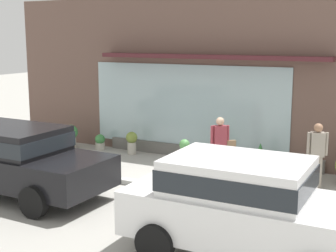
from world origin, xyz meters
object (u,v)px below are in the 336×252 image
Objects in this scene: fire_hydrant at (184,157)px; potted_plant_low_front at (71,135)px; potted_plant_window_right at (260,159)px; pedestrian_with_handbag at (221,143)px; potted_plant_trailing_edge at (295,169)px; parked_car_black at (13,156)px; potted_plant_near_hydrant at (100,142)px; potted_plant_window_left at (132,142)px; potted_plant_by_entrance at (210,155)px; parked_car_white at (245,203)px; pedestrian_passerby at (317,151)px.

potted_plant_low_front is (-4.63, 1.08, -0.05)m from fire_hydrant.
pedestrian_with_handbag is at bearing -135.04° from potted_plant_window_right.
fire_hydrant is 2.85m from potted_plant_trailing_edge.
pedestrian_with_handbag is at bearing -158.21° from potted_plant_trailing_edge.
potted_plant_low_front is (-1.81, 4.31, -0.46)m from parked_car_black.
potted_plant_low_front reaches higher than potted_plant_trailing_edge.
potted_plant_near_hydrant is at bearing 16.49° from potted_plant_low_front.
potted_plant_window_left is 1.06× the size of potted_plant_by_entrance.
potted_plant_trailing_edge is at bearing 93.38° from parked_car_white.
parked_car_white is (2.95, -3.92, 0.45)m from fire_hydrant.
potted_plant_window_right is at bearing -3.43° from potted_plant_window_left.
fire_hydrant is 0.61× the size of pedestrian_with_handbag.
parked_car_black is 6.93× the size of potted_plant_by_entrance.
potted_plant_window_right reaches higher than potted_plant_window_left.
potted_plant_near_hydrant is (-6.96, 0.94, -0.67)m from pedestrian_passerby.
potted_plant_low_front is 7.31m from potted_plant_trailing_edge.
potted_plant_window_left is (-4.16, 0.25, -0.00)m from potted_plant_window_right.
potted_plant_low_front is (-5.55, 0.84, -0.47)m from pedestrian_with_handbag.
potted_plant_near_hydrant is at bearing 174.65° from potted_plant_by_entrance.
potted_plant_low_front is 2.21m from potted_plant_window_left.
potted_plant_window_right is at bearing 173.46° from potted_plant_trailing_edge.
fire_hydrant is at bearing 50.45° from parked_car_black.
potted_plant_by_entrance is at bearing 178.79° from potted_plant_trailing_edge.
potted_plant_trailing_edge is at bearing 38.69° from parked_car_black.
pedestrian_passerby is 5.81m from potted_plant_window_left.
potted_plant_window_left is at bearing 173.59° from potted_plant_by_entrance.
potted_plant_low_front is at bearing -163.51° from potted_plant_near_hydrant.
potted_plant_near_hydrant is at bearing 141.57° from parked_car_white.
pedestrian_passerby is at bearing -8.64° from potted_plant_window_left.
fire_hydrant is at bearing -13.09° from potted_plant_low_front.
pedestrian_passerby reaches higher than fire_hydrant.
potted_plant_window_left is at bearing 86.59° from parked_car_black.
fire_hydrant is at bearing -148.85° from potted_plant_window_right.
potted_plant_window_right is at bearing -44.90° from pedestrian_passerby.
parked_car_black is (-3.73, -3.47, -0.01)m from pedestrian_with_handbag.
potted_plant_window_left reaches higher than potted_plant_trailing_edge.
potted_plant_window_right reaches higher than potted_plant_low_front.
fire_hydrant is 1.45× the size of potted_plant_by_entrance.
pedestrian_with_handbag reaches higher than fire_hydrant.
parked_car_white is at bearing -52.99° from fire_hydrant.
potted_plant_low_front is 1.17× the size of potted_plant_by_entrance.
potted_plant_near_hydrant is 6.36m from potted_plant_trailing_edge.
parked_car_white is 8.13× the size of potted_plant_trailing_edge.
parked_car_white is 8.49m from potted_plant_near_hydrant.
pedestrian_with_handbag is at bearing 44.38° from parked_car_black.
potted_plant_by_entrance is (0.31, 0.99, -0.15)m from fire_hydrant.
parked_car_black is at bearing -136.70° from potted_plant_window_right.
parked_car_white is 5.28× the size of potted_plant_low_front.
potted_plant_near_hydrant is 3.99m from potted_plant_by_entrance.
potted_plant_low_front reaches higher than potted_plant_near_hydrant.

